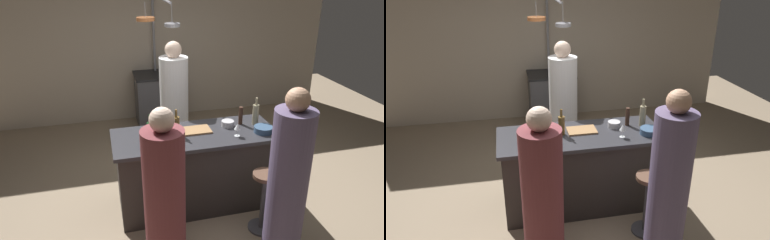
{
  "view_description": "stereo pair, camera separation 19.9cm",
  "coord_description": "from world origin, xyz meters",
  "views": [
    {
      "loc": [
        -0.93,
        -3.4,
        2.59
      ],
      "look_at": [
        0.0,
        0.15,
        1.0
      ],
      "focal_mm": 33.64,
      "sensor_mm": 36.0,
      "label": 1
    },
    {
      "loc": [
        -0.74,
        -3.45,
        2.59
      ],
      "look_at": [
        0.0,
        0.15,
        1.0
      ],
      "focal_mm": 33.64,
      "sensor_mm": 36.0,
      "label": 2
    }
  ],
  "objects": [
    {
      "name": "stove_range",
      "position": [
        0.0,
        2.45,
        0.45
      ],
      "size": [
        0.8,
        0.64,
        0.89
      ],
      "color": "#47474C",
      "rests_on": "ground_plane"
    },
    {
      "name": "overhead_pot_rack",
      "position": [
        -0.06,
        2.0,
        1.63
      ],
      "size": [
        0.57,
        1.49,
        2.17
      ],
      "color": "gray",
      "rests_on": "ground_plane"
    },
    {
      "name": "ground_plane",
      "position": [
        0.0,
        0.0,
        0.0
      ],
      "size": [
        9.0,
        9.0,
        0.0
      ],
      "primitive_type": "plane",
      "color": "gray"
    },
    {
      "name": "guest_left",
      "position": [
        -0.53,
        -0.98,
        0.76
      ],
      "size": [
        0.34,
        0.34,
        1.63
      ],
      "color": "brown",
      "rests_on": "ground_plane"
    },
    {
      "name": "cutting_board",
      "position": [
        0.02,
        0.07,
        0.91
      ],
      "size": [
        0.32,
        0.22,
        0.02
      ],
      "primitive_type": "cube",
      "color": "#997047",
      "rests_on": "kitchen_island"
    },
    {
      "name": "wine_glass_near_left_guest",
      "position": [
        0.42,
        -0.17,
        1.01
      ],
      "size": [
        0.07,
        0.07,
        0.15
      ],
      "color": "silver",
      "rests_on": "kitchen_island"
    },
    {
      "name": "bar_stool_left",
      "position": [
        -0.49,
        -0.62,
        0.38
      ],
      "size": [
        0.28,
        0.28,
        0.68
      ],
      "color": "#4C4C51",
      "rests_on": "ground_plane"
    },
    {
      "name": "wine_bottle_green",
      "position": [
        -0.44,
        -0.23,
        1.02
      ],
      "size": [
        0.07,
        0.07,
        0.31
      ],
      "color": "#193D23",
      "rests_on": "kitchen_island"
    },
    {
      "name": "bar_stool_right",
      "position": [
        0.56,
        -0.62,
        0.38
      ],
      "size": [
        0.28,
        0.28,
        0.68
      ],
      "color": "#4C4C51",
      "rests_on": "ground_plane"
    },
    {
      "name": "wine_bottle_amber",
      "position": [
        -0.21,
        0.02,
        1.01
      ],
      "size": [
        0.07,
        0.07,
        0.29
      ],
      "color": "brown",
      "rests_on": "kitchen_island"
    },
    {
      "name": "wine_bottle_red",
      "position": [
        -0.5,
        -0.11,
        1.02
      ],
      "size": [
        0.07,
        0.07,
        0.32
      ],
      "color": "#143319",
      "rests_on": "kitchen_island"
    },
    {
      "name": "pepper_mill",
      "position": [
        0.57,
        0.12,
        1.01
      ],
      "size": [
        0.05,
        0.05,
        0.21
      ],
      "primitive_type": "cylinder",
      "color": "#382319",
      "rests_on": "kitchen_island"
    },
    {
      "name": "chef",
      "position": [
        -0.04,
        0.9,
        0.8
      ],
      "size": [
        0.37,
        0.37,
        1.74
      ],
      "color": "white",
      "rests_on": "ground_plane"
    },
    {
      "name": "back_wall",
      "position": [
        0.0,
        2.85,
        1.3
      ],
      "size": [
        6.4,
        0.16,
        2.6
      ],
      "primitive_type": "cube",
      "color": "#BCAD99",
      "rests_on": "ground_plane"
    },
    {
      "name": "wine_glass_by_chef",
      "position": [
        -0.33,
        0.26,
        1.01
      ],
      "size": [
        0.07,
        0.07,
        0.15
      ],
      "color": "silver",
      "rests_on": "kitchen_island"
    },
    {
      "name": "mixing_bowl_blue",
      "position": [
        0.73,
        -0.15,
        0.93
      ],
      "size": [
        0.21,
        0.21,
        0.07
      ],
      "primitive_type": "cylinder",
      "color": "#334C6B",
      "rests_on": "kitchen_island"
    },
    {
      "name": "mixing_bowl_steel",
      "position": [
        0.41,
        0.1,
        0.93
      ],
      "size": [
        0.14,
        0.14,
        0.07
      ],
      "primitive_type": "cylinder",
      "color": "#B7B7BC",
      "rests_on": "kitchen_island"
    },
    {
      "name": "kitchen_island",
      "position": [
        0.0,
        0.0,
        0.45
      ],
      "size": [
        1.8,
        0.72,
        0.9
      ],
      "color": "#332D2B",
      "rests_on": "ground_plane"
    },
    {
      "name": "guest_right",
      "position": [
        0.58,
        -0.99,
        0.79
      ],
      "size": [
        0.36,
        0.36,
        1.69
      ],
      "color": "#594C6B",
      "rests_on": "ground_plane"
    },
    {
      "name": "wine_glass_near_right_guest",
      "position": [
        -0.58,
        -0.19,
        1.01
      ],
      "size": [
        0.07,
        0.07,
        0.15
      ],
      "color": "silver",
      "rests_on": "kitchen_island"
    },
    {
      "name": "wine_bottle_white",
      "position": [
        0.73,
        0.08,
        1.02
      ],
      "size": [
        0.07,
        0.07,
        0.32
      ],
      "color": "gray",
      "rests_on": "kitchen_island"
    }
  ]
}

